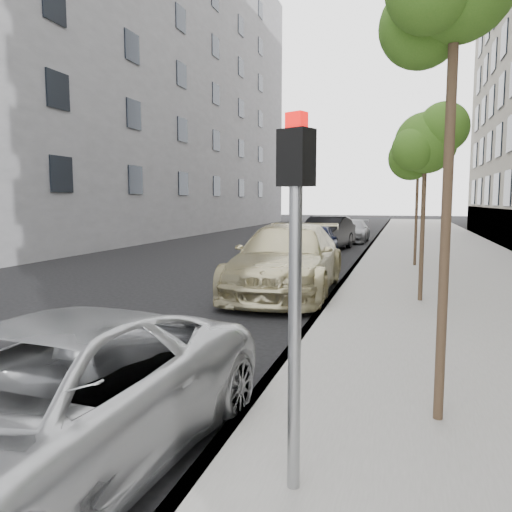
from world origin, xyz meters
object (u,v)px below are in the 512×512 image
at_px(minivan, 39,407).
at_px(sedan_black, 326,233).
at_px(suv, 287,259).
at_px(sedan_rear, 352,231).
at_px(tree_mid, 427,143).
at_px(signal_pole, 295,258).
at_px(sedan_blue, 311,243).
at_px(tree_far, 420,144).

relative_size(minivan, sedan_black, 0.99).
relative_size(suv, sedan_rear, 1.37).
distance_m(tree_mid, sedan_black, 13.25).
xyz_separation_m(signal_pole, suv, (-2.11, 8.95, -1.09)).
xyz_separation_m(tree_mid, suv, (-3.33, 0.79, -2.79)).
xyz_separation_m(signal_pole, sedan_black, (-2.83, 20.45, -1.15)).
relative_size(sedan_blue, sedan_black, 0.95).
bearing_deg(suv, signal_pole, -78.83).
height_order(tree_mid, signal_pole, tree_mid).
distance_m(tree_far, minivan, 15.79).
height_order(suv, sedan_black, suv).
bearing_deg(tree_mid, suv, 166.57).
height_order(sedan_blue, sedan_black, sedan_black).
distance_m(minivan, sedan_blue, 15.33).
bearing_deg(tree_mid, minivan, -111.38).
relative_size(tree_mid, sedan_blue, 0.92).
xyz_separation_m(signal_pole, sedan_blue, (-2.56, 14.98, -1.16)).
xyz_separation_m(tree_mid, sedan_blue, (-3.78, 6.83, -2.87)).
bearing_deg(sedan_blue, sedan_black, 87.32).
height_order(signal_pole, sedan_blue, signal_pole).
xyz_separation_m(tree_far, signal_pole, (-1.21, -14.66, -2.36)).
bearing_deg(suv, minivan, -92.12).
xyz_separation_m(tree_far, suv, (-3.33, -5.71, -3.45)).
distance_m(tree_mid, signal_pole, 8.42).
xyz_separation_m(suv, sedan_rear, (0.00, 16.83, -0.24)).
bearing_deg(signal_pole, tree_mid, 105.43).
distance_m(tree_mid, sedan_blue, 8.31).
distance_m(tree_mid, tree_far, 6.53).
bearing_deg(minivan, tree_far, 81.83).
distance_m(tree_far, signal_pole, 14.89).
bearing_deg(suv, sedan_rear, 87.88).
relative_size(suv, sedan_blue, 1.28).
bearing_deg(tree_mid, sedan_black, 108.19).
xyz_separation_m(tree_far, sedan_blue, (-3.78, 0.33, -3.52)).
bearing_deg(sedan_blue, sedan_rear, 82.18).
height_order(minivan, sedan_blue, sedan_blue).
bearing_deg(signal_pole, sedan_black, 121.76).
distance_m(signal_pole, minivan, 2.50).
bearing_deg(signal_pole, minivan, -146.93).
bearing_deg(sedan_blue, suv, -91.16).
bearing_deg(sedan_black, sedan_blue, -79.42).
distance_m(minivan, suv, 9.29).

